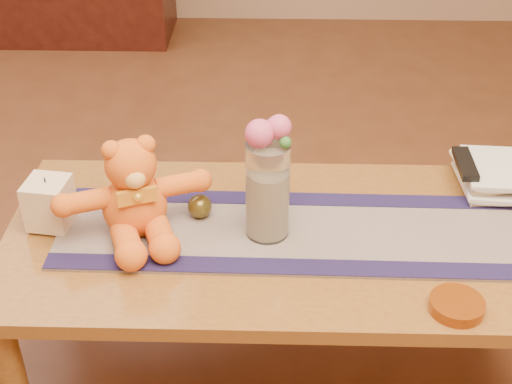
{
  "coord_description": "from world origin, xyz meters",
  "views": [
    {
      "loc": [
        -0.01,
        -1.5,
        1.59
      ],
      "look_at": [
        -0.05,
        0.0,
        0.58
      ],
      "focal_mm": 51.21,
      "sensor_mm": 36.0,
      "label": 1
    }
  ],
  "objects_px": {
    "book_bottom": "(460,184)",
    "amber_dish": "(457,305)",
    "pillar_candle": "(49,203)",
    "glass_vase": "(268,190)",
    "bronze_ball": "(200,206)",
    "tv_remote": "(465,164)",
    "teddy_bear": "(133,188)"
  },
  "relations": [
    {
      "from": "pillar_candle",
      "to": "amber_dish",
      "type": "bearing_deg",
      "value": -16.68
    },
    {
      "from": "bronze_ball",
      "to": "tv_remote",
      "type": "relative_size",
      "value": 0.39
    },
    {
      "from": "amber_dish",
      "to": "tv_remote",
      "type": "bearing_deg",
      "value": 77.21
    },
    {
      "from": "glass_vase",
      "to": "amber_dish",
      "type": "xyz_separation_m",
      "value": [
        0.43,
        -0.27,
        -0.12
      ]
    },
    {
      "from": "amber_dish",
      "to": "glass_vase",
      "type": "bearing_deg",
      "value": 147.86
    },
    {
      "from": "teddy_bear",
      "to": "glass_vase",
      "type": "distance_m",
      "value": 0.34
    },
    {
      "from": "teddy_bear",
      "to": "amber_dish",
      "type": "bearing_deg",
      "value": -40.34
    },
    {
      "from": "bronze_ball",
      "to": "amber_dish",
      "type": "xyz_separation_m",
      "value": [
        0.61,
        -0.34,
        -0.03
      ]
    },
    {
      "from": "teddy_bear",
      "to": "tv_remote",
      "type": "distance_m",
      "value": 0.91
    },
    {
      "from": "bronze_ball",
      "to": "book_bottom",
      "type": "distance_m",
      "value": 0.74
    },
    {
      "from": "bronze_ball",
      "to": "tv_remote",
      "type": "bearing_deg",
      "value": 12.47
    },
    {
      "from": "bronze_ball",
      "to": "amber_dish",
      "type": "distance_m",
      "value": 0.7
    },
    {
      "from": "tv_remote",
      "to": "amber_dish",
      "type": "bearing_deg",
      "value": -102.2
    },
    {
      "from": "tv_remote",
      "to": "teddy_bear",
      "type": "bearing_deg",
      "value": -165.48
    },
    {
      "from": "pillar_candle",
      "to": "amber_dish",
      "type": "height_order",
      "value": "pillar_candle"
    },
    {
      "from": "teddy_bear",
      "to": "book_bottom",
      "type": "height_order",
      "value": "teddy_bear"
    },
    {
      "from": "bronze_ball",
      "to": "amber_dish",
      "type": "height_order",
      "value": "bronze_ball"
    },
    {
      "from": "teddy_bear",
      "to": "glass_vase",
      "type": "xyz_separation_m",
      "value": [
        0.34,
        -0.01,
        0.0
      ]
    },
    {
      "from": "amber_dish",
      "to": "bronze_ball",
      "type": "bearing_deg",
      "value": 151.08
    },
    {
      "from": "bronze_ball",
      "to": "book_bottom",
      "type": "xyz_separation_m",
      "value": [
        0.72,
        0.17,
        -0.03
      ]
    },
    {
      "from": "glass_vase",
      "to": "tv_remote",
      "type": "height_order",
      "value": "glass_vase"
    },
    {
      "from": "pillar_candle",
      "to": "glass_vase",
      "type": "distance_m",
      "value": 0.57
    },
    {
      "from": "teddy_bear",
      "to": "amber_dish",
      "type": "distance_m",
      "value": 0.82
    },
    {
      "from": "teddy_bear",
      "to": "pillar_candle",
      "type": "height_order",
      "value": "teddy_bear"
    },
    {
      "from": "teddy_bear",
      "to": "book_bottom",
      "type": "distance_m",
      "value": 0.92
    },
    {
      "from": "tv_remote",
      "to": "amber_dish",
      "type": "xyz_separation_m",
      "value": [
        -0.11,
        -0.5,
        -0.07
      ]
    },
    {
      "from": "book_bottom",
      "to": "amber_dish",
      "type": "xyz_separation_m",
      "value": [
        -0.11,
        -0.51,
        0.0
      ]
    },
    {
      "from": "amber_dish",
      "to": "pillar_candle",
      "type": "bearing_deg",
      "value": 163.32
    },
    {
      "from": "book_bottom",
      "to": "pillar_candle",
      "type": "bearing_deg",
      "value": -171.73
    },
    {
      "from": "bronze_ball",
      "to": "amber_dish",
      "type": "relative_size",
      "value": 0.51
    },
    {
      "from": "teddy_bear",
      "to": "amber_dish",
      "type": "xyz_separation_m",
      "value": [
        0.77,
        -0.28,
        -0.12
      ]
    },
    {
      "from": "tv_remote",
      "to": "amber_dish",
      "type": "distance_m",
      "value": 0.51
    }
  ]
}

